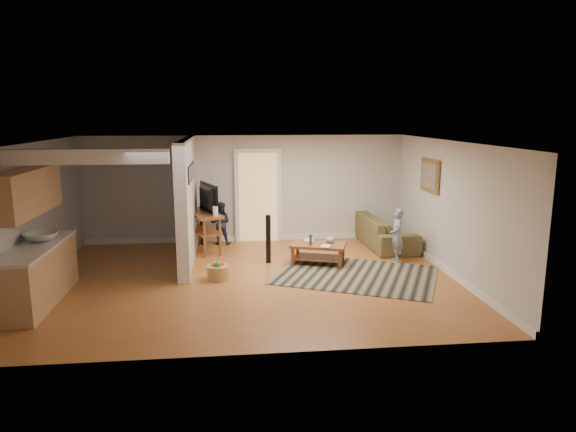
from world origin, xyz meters
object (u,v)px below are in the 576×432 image
object	(u,v)px
tv_console	(204,216)
toddler	(221,244)
coffee_table	(319,248)
speaker_right	(203,224)
child	(396,262)
sofa	(383,245)
speaker_left	(268,239)
toy_basket	(218,272)

from	to	relation	value
tv_console	toddler	world-z (taller)	tv_console
coffee_table	toddler	xyz separation A→B (m)	(-2.00, 1.85, -0.33)
tv_console	toddler	distance (m)	0.99
speaker_right	child	xyz separation A→B (m)	(4.00, -1.90, -0.48)
toddler	coffee_table	bearing A→B (deg)	147.10
sofa	coffee_table	size ratio (longest dim) A/B	1.91
coffee_table	speaker_left	world-z (taller)	speaker_left
coffee_table	child	xyz separation A→B (m)	(1.59, -0.05, -0.33)
sofa	speaker_right	xyz separation A→B (m)	(-4.15, 0.50, 0.48)
tv_console	speaker_right	distance (m)	0.59
speaker_left	child	distance (m)	2.66
toy_basket	speaker_left	bearing A→B (deg)	44.98
speaker_right	child	world-z (taller)	speaker_right
speaker_right	toddler	world-z (taller)	speaker_right
coffee_table	speaker_right	distance (m)	3.04
child	speaker_left	bearing A→B (deg)	-87.24
tv_console	child	bearing A→B (deg)	-39.40
toy_basket	toddler	xyz separation A→B (m)	(0.01, 2.64, -0.15)
sofa	speaker_right	world-z (taller)	speaker_right
coffee_table	child	bearing A→B (deg)	-1.78
toddler	tv_console	bearing A→B (deg)	65.74
coffee_table	toy_basket	bearing A→B (deg)	-158.48
tv_console	speaker_left	world-z (taller)	tv_console
tv_console	toddler	bearing A→B (deg)	36.09
tv_console	child	world-z (taller)	tv_console
coffee_table	child	size ratio (longest dim) A/B	1.08
toy_basket	sofa	bearing A→B (deg)	29.68
tv_console	speaker_left	bearing A→B (deg)	-60.36
speaker_left	child	world-z (taller)	speaker_left
sofa	child	bearing A→B (deg)	171.58
coffee_table	speaker_left	distance (m)	1.04
speaker_left	toy_basket	distance (m)	1.46
speaker_right	toy_basket	bearing A→B (deg)	-71.09
child	toy_basket	bearing A→B (deg)	-69.94
sofa	speaker_right	size ratio (longest dim) A/B	2.40
speaker_right	tv_console	bearing A→B (deg)	-72.13
speaker_right	child	distance (m)	4.45
toy_basket	toddler	world-z (taller)	toddler
speaker_left	toy_basket	size ratio (longest dim) A/B	2.46
coffee_table	speaker_left	xyz separation A→B (m)	(-1.01, 0.21, 0.17)
toy_basket	child	bearing A→B (deg)	11.67
coffee_table	tv_console	bearing A→B (deg)	150.15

